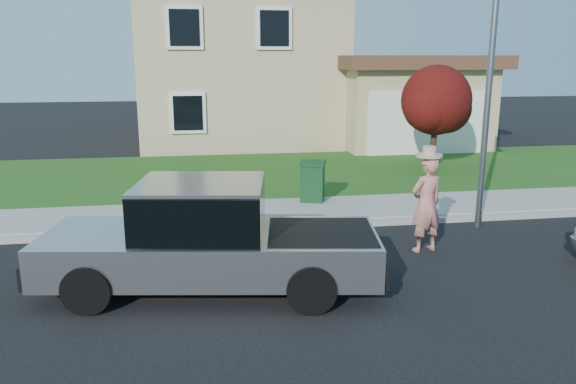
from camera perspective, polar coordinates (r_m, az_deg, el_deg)
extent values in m
plane|color=black|center=(9.39, 2.96, -9.04)|extent=(80.00, 80.00, 0.00)
cube|color=gray|center=(12.25, 4.73, -3.30)|extent=(40.00, 0.20, 0.12)
cube|color=gray|center=(13.27, 3.61, -1.88)|extent=(40.00, 2.00, 0.15)
cube|color=#1B4F16|center=(17.57, 0.41, 1.92)|extent=(40.00, 7.00, 0.10)
cube|color=tan|center=(25.54, -5.08, 12.64)|extent=(8.00, 9.00, 6.40)
cube|color=tan|center=(24.05, 11.36, 8.55)|extent=(5.50, 6.00, 3.20)
cube|color=white|center=(21.29, 14.14, 6.84)|extent=(4.60, 0.12, 2.30)
cube|color=#4C2D1E|center=(23.97, 11.57, 12.84)|extent=(6.20, 6.80, 0.50)
cube|color=white|center=(20.95, -10.48, 16.10)|extent=(1.30, 0.10, 1.50)
cube|color=white|center=(21.13, -1.41, 16.29)|extent=(1.30, 0.10, 1.50)
cube|color=black|center=(21.02, -10.12, 7.91)|extent=(1.30, 0.10, 1.50)
cylinder|color=black|center=(8.66, -19.68, -9.27)|extent=(0.76, 0.38, 0.72)
cylinder|color=black|center=(10.14, -16.61, -5.67)|extent=(0.76, 0.38, 0.72)
cylinder|color=black|center=(8.19, 2.40, -9.79)|extent=(0.76, 0.38, 0.72)
cylinder|color=black|center=(9.74, 1.97, -5.89)|extent=(0.76, 0.38, 0.72)
cube|color=#AAACB1|center=(8.94, -7.80, -6.05)|extent=(5.38, 2.59, 0.65)
cube|color=black|center=(8.75, -8.82, -1.79)|extent=(2.14, 1.96, 0.77)
cube|color=#AAACB1|center=(8.65, -8.92, 0.76)|extent=(2.14, 1.96, 0.07)
cube|color=black|center=(8.78, 3.38, -4.19)|extent=(1.85, 1.77, 0.05)
cube|color=black|center=(9.68, -23.38, -6.33)|extent=(0.37, 1.72, 0.36)
cube|color=black|center=(9.03, 9.01, -7.04)|extent=(0.37, 1.72, 0.23)
cube|color=black|center=(9.83, -12.15, -0.76)|extent=(0.14, 0.21, 0.16)
imported|color=tan|center=(10.83, 13.86, -1.22)|extent=(0.76, 0.61, 1.83)
cylinder|color=tan|center=(10.63, 14.15, 3.69)|extent=(0.49, 0.49, 0.05)
cylinder|color=tan|center=(10.62, 14.17, 4.08)|extent=(0.24, 0.24, 0.17)
cylinder|color=black|center=(18.28, 14.54, 4.48)|extent=(0.19, 0.19, 1.50)
sphere|color=#4A1210|center=(18.12, 14.81, 9.01)|extent=(2.15, 2.15, 2.15)
sphere|color=#4A1210|center=(18.59, 15.75, 8.19)|extent=(1.59, 1.59, 1.59)
sphere|color=#4A1210|center=(17.73, 14.02, 8.36)|extent=(1.50, 1.50, 1.50)
cube|color=#0F3919|center=(13.79, 2.52, 0.98)|extent=(0.71, 0.76, 0.90)
cube|color=#0F3919|center=(13.69, 2.54, 2.97)|extent=(0.77, 0.83, 0.07)
cylinder|color=slate|center=(12.44, 19.65, 8.99)|extent=(0.13, 0.13, 5.56)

